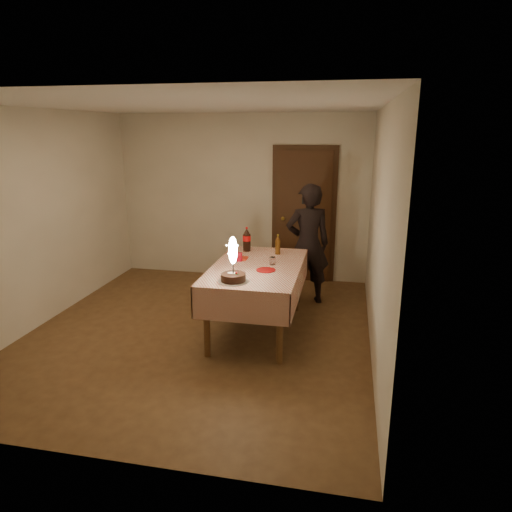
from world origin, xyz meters
name	(u,v)px	position (x,y,z in m)	size (l,w,h in m)	color
ground	(200,332)	(0.00, 0.00, 0.00)	(4.00, 4.50, 0.01)	brown
room_shell	(200,194)	(0.03, 0.08, 1.65)	(4.04, 4.54, 2.62)	silver
dining_table	(257,274)	(0.67, 0.17, 0.71)	(1.02, 1.72, 0.82)	brown
birthday_cake	(233,270)	(0.54, -0.44, 0.95)	(0.32, 0.32, 0.48)	white
red_plate	(266,270)	(0.80, 0.01, 0.83)	(0.22, 0.22, 0.01)	#AA0B0D
red_cup	(239,257)	(0.42, 0.32, 0.87)	(0.08, 0.08, 0.10)	red
clear_cup	(273,261)	(0.84, 0.25, 0.87)	(0.07, 0.07, 0.09)	silver
napkin_stack	(241,258)	(0.42, 0.40, 0.83)	(0.15, 0.15, 0.02)	red
cola_bottle	(247,239)	(0.41, 0.80, 0.97)	(0.10, 0.10, 0.32)	black
amber_bottle_right	(278,245)	(0.83, 0.72, 0.94)	(0.06, 0.06, 0.26)	#502D0D
photographer	(308,244)	(1.16, 1.25, 0.84)	(0.70, 0.56, 1.67)	black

